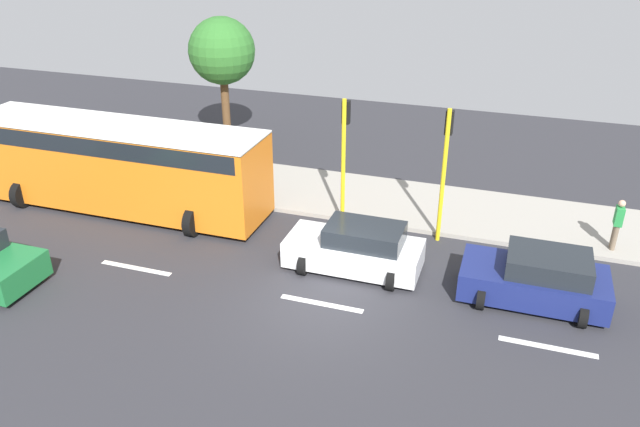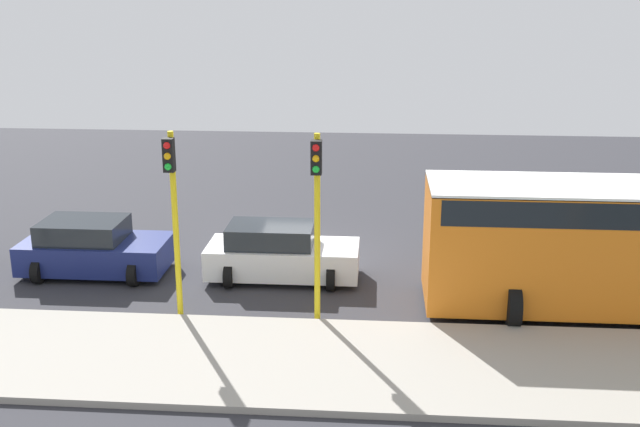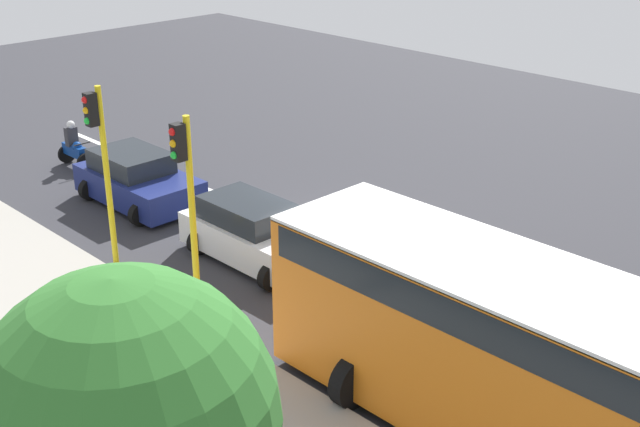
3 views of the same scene
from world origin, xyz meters
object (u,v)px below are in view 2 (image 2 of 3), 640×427
car_white (280,254)px  traffic_light_midblock (173,200)px  car_green (632,217)px  traffic_light_corner (317,203)px  car_dark_blue (93,248)px

car_white → traffic_light_midblock: (2.75, -2.09, 2.22)m
traffic_light_midblock → car_white: bearing=142.8°
car_green → traffic_light_corner: traffic_light_corner is taller
car_white → car_green: same height
car_dark_blue → traffic_light_midblock: 4.72m
traffic_light_corner → car_green: bearing=126.8°
car_white → traffic_light_corner: 3.74m
car_white → car_green: 11.40m
car_green → traffic_light_midblock: size_ratio=0.92×
car_white → traffic_light_corner: size_ratio=0.91×
car_white → car_green: size_ratio=0.99×
car_dark_blue → car_green: (-4.23, 15.77, 0.00)m
car_white → car_green: bearing=111.9°
traffic_light_corner → traffic_light_midblock: size_ratio=1.00×
traffic_light_midblock → car_green: bearing=118.9°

